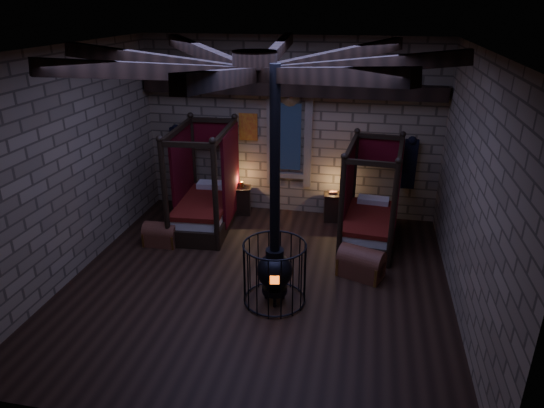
% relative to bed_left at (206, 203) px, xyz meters
% --- Properties ---
extents(room, '(7.02, 7.02, 4.29)m').
position_rel_bed_left_xyz_m(room, '(1.73, -2.13, 3.17)').
color(room, black).
rests_on(room, ground).
extents(bed_left, '(1.33, 2.32, 2.34)m').
position_rel_bed_left_xyz_m(bed_left, '(0.00, 0.00, 0.00)').
color(bed_left, black).
rests_on(bed_left, ground).
extents(bed_right, '(1.26, 2.16, 2.17)m').
position_rel_bed_left_xyz_m(bed_right, '(3.73, -0.04, -0.04)').
color(bed_right, black).
rests_on(bed_right, ground).
extents(trunk_left, '(0.72, 0.46, 0.52)m').
position_rel_bed_left_xyz_m(trunk_left, '(-0.66, -1.10, -0.35)').
color(trunk_left, brown).
rests_on(trunk_left, ground).
extents(trunk_right, '(0.95, 0.77, 0.61)m').
position_rel_bed_left_xyz_m(trunk_right, '(3.61, -1.57, -0.31)').
color(trunk_right, brown).
rests_on(trunk_right, ground).
extents(nightstand_left, '(0.50, 0.49, 0.84)m').
position_rel_bed_left_xyz_m(nightstand_left, '(0.63, 0.86, -0.22)').
color(nightstand_left, black).
rests_on(nightstand_left, ground).
extents(nightstand_right, '(0.47, 0.46, 0.74)m').
position_rel_bed_left_xyz_m(nightstand_right, '(2.85, 0.89, -0.23)').
color(nightstand_right, black).
rests_on(nightstand_right, ground).
extents(stove, '(1.09, 1.09, 4.05)m').
position_rel_bed_left_xyz_m(stove, '(2.15, -2.73, 0.08)').
color(stove, black).
rests_on(stove, ground).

